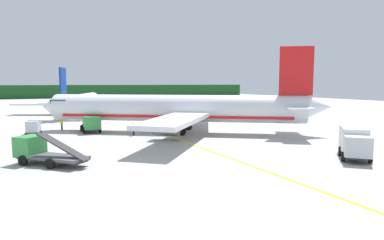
% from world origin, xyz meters
% --- Properties ---
extents(ground, '(240.00, 320.00, 0.20)m').
position_xyz_m(ground, '(0.00, 48.00, -0.10)').
color(ground, '#A8A8A3').
extents(distant_treeline, '(216.00, 6.00, 6.15)m').
position_xyz_m(distant_treeline, '(0.00, 145.76, 3.08)').
color(distant_treeline, '#19471E').
rests_on(distant_treeline, ground).
extents(airliner_foreground, '(36.02, 30.73, 11.90)m').
position_xyz_m(airliner_foreground, '(11.69, 17.95, 3.39)').
color(airliner_foreground, silver).
rests_on(airliner_foreground, ground).
extents(airliner_mid_apron, '(28.17, 33.57, 9.96)m').
position_xyz_m(airliner_mid_apron, '(3.51, 55.11, 2.84)').
color(airliner_mid_apron, white).
rests_on(airliner_mid_apron, ground).
extents(service_truck_fuel, '(6.05, 6.35, 2.74)m').
position_xyz_m(service_truck_fuel, '(-6.81, 6.28, 1.16)').
color(service_truck_fuel, '#338C3F').
rests_on(service_truck_fuel, ground).
extents(service_truck_baggage, '(5.64, 5.66, 2.87)m').
position_xyz_m(service_truck_baggage, '(19.68, -4.41, 1.58)').
color(service_truck_baggage, silver).
rests_on(service_truck_baggage, ground).
extents(service_truck_catering, '(2.53, 5.77, 2.40)m').
position_xyz_m(service_truck_catering, '(0.50, 24.54, 1.39)').
color(service_truck_catering, '#338C3F').
rests_on(service_truck_catering, ground).
extents(cargo_container_near, '(2.27, 2.27, 1.95)m').
position_xyz_m(cargo_container_near, '(-6.97, 25.70, 0.92)').
color(cargo_container_near, '#333338').
rests_on(cargo_container_near, ground).
extents(crew_marshaller, '(0.38, 0.59, 1.75)m').
position_xyz_m(crew_marshaller, '(5.12, 18.27, 1.04)').
color(crew_marshaller, '#191E33').
rests_on(crew_marshaller, ground).
extents(crew_loader_left, '(0.45, 0.53, 1.79)m').
position_xyz_m(crew_loader_left, '(-3.04, 28.20, 1.06)').
color(crew_loader_left, '#191E33').
rests_on(crew_loader_left, ground).
extents(apron_guide_line, '(0.30, 60.00, 0.01)m').
position_xyz_m(apron_guide_line, '(9.20, 13.27, 0.01)').
color(apron_guide_line, yellow).
rests_on(apron_guide_line, ground).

